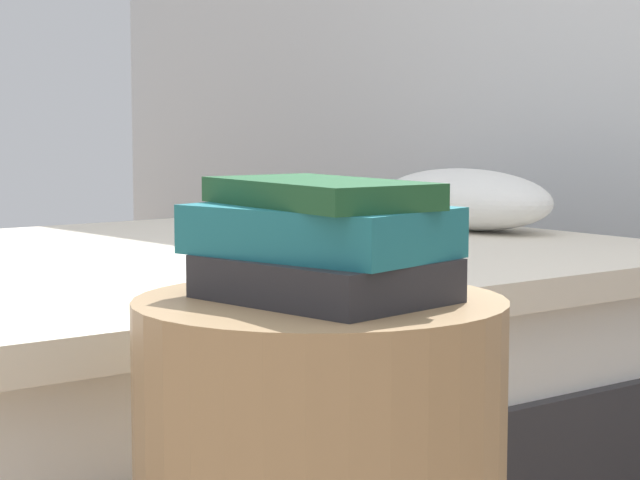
% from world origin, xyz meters
% --- Properties ---
extents(bed, '(1.66, 2.10, 0.62)m').
position_xyz_m(bed, '(-1.06, 0.61, 0.23)').
color(bed, '#2D2D33').
rests_on(bed, ground_plane).
extents(book_charcoal, '(0.28, 0.22, 0.05)m').
position_xyz_m(book_charcoal, '(0.01, 0.00, 0.56)').
color(book_charcoal, '#28282D').
rests_on(book_charcoal, side_table).
extents(book_teal, '(0.33, 0.24, 0.06)m').
position_xyz_m(book_teal, '(-0.01, 0.01, 0.62)').
color(book_teal, '#1E727F').
rests_on(book_teal, book_charcoal).
extents(book_forest, '(0.31, 0.19, 0.03)m').
position_xyz_m(book_forest, '(-0.01, 0.01, 0.67)').
color(book_forest, '#1E512D').
rests_on(book_forest, book_teal).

